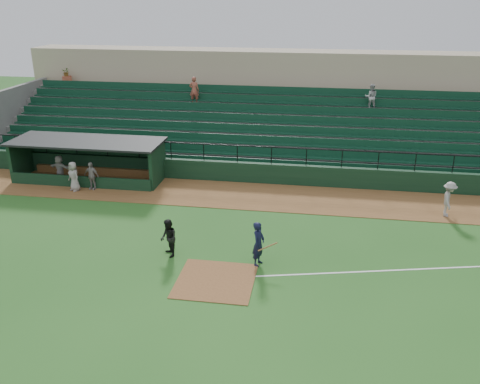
# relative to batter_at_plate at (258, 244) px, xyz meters

# --- Properties ---
(ground) EXTENTS (90.00, 90.00, 0.00)m
(ground) POSITION_rel_batter_at_plate_xyz_m (-1.48, -0.56, -0.95)
(ground) COLOR #22551B
(ground) RESTS_ON ground
(warning_track) EXTENTS (40.00, 4.00, 0.03)m
(warning_track) POSITION_rel_batter_at_plate_xyz_m (-1.48, 7.44, -0.94)
(warning_track) COLOR brown
(warning_track) RESTS_ON ground
(home_plate_dirt) EXTENTS (3.00, 3.00, 0.03)m
(home_plate_dirt) POSITION_rel_batter_at_plate_xyz_m (-1.48, -1.56, -0.94)
(home_plate_dirt) COLOR brown
(home_plate_dirt) RESTS_ON ground
(foul_line) EXTENTS (17.49, 4.44, 0.01)m
(foul_line) POSITION_rel_batter_at_plate_xyz_m (6.52, 0.64, -0.95)
(foul_line) COLOR white
(foul_line) RESTS_ON ground
(stadium_structure) EXTENTS (38.00, 13.08, 6.40)m
(stadium_structure) POSITION_rel_batter_at_plate_xyz_m (-1.48, 15.90, 1.35)
(stadium_structure) COLOR black
(stadium_structure) RESTS_ON ground
(dugout) EXTENTS (8.90, 3.20, 2.42)m
(dugout) POSITION_rel_batter_at_plate_xyz_m (-11.23, 9.00, 0.38)
(dugout) COLOR black
(dugout) RESTS_ON ground
(batter_at_plate) EXTENTS (1.11, 0.79, 1.90)m
(batter_at_plate) POSITION_rel_batter_at_plate_xyz_m (0.00, 0.00, 0.00)
(batter_at_plate) COLOR black
(batter_at_plate) RESTS_ON ground
(umpire) EXTENTS (0.96, 1.02, 1.66)m
(umpire) POSITION_rel_batter_at_plate_xyz_m (-3.84, 0.12, -0.12)
(umpire) COLOR black
(umpire) RESTS_ON ground
(runner) EXTENTS (0.85, 1.25, 1.79)m
(runner) POSITION_rel_batter_at_plate_xyz_m (8.71, 6.32, -0.03)
(runner) COLOR gray
(runner) RESTS_ON warning_track
(dugout_player_a) EXTENTS (0.99, 0.56, 1.60)m
(dugout_player_a) POSITION_rel_batter_at_plate_xyz_m (-10.40, 7.02, -0.12)
(dugout_player_a) COLOR gray
(dugout_player_a) RESTS_ON warning_track
(dugout_player_b) EXTENTS (0.98, 0.89, 1.68)m
(dugout_player_b) POSITION_rel_batter_at_plate_xyz_m (-11.28, 6.66, -0.08)
(dugout_player_b) COLOR gray
(dugout_player_b) RESTS_ON warning_track
(dugout_player_c) EXTENTS (1.53, 0.69, 1.59)m
(dugout_player_c) POSITION_rel_batter_at_plate_xyz_m (-12.78, 7.95, -0.13)
(dugout_player_c) COLOR #ABA6A0
(dugout_player_c) RESTS_ON warning_track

